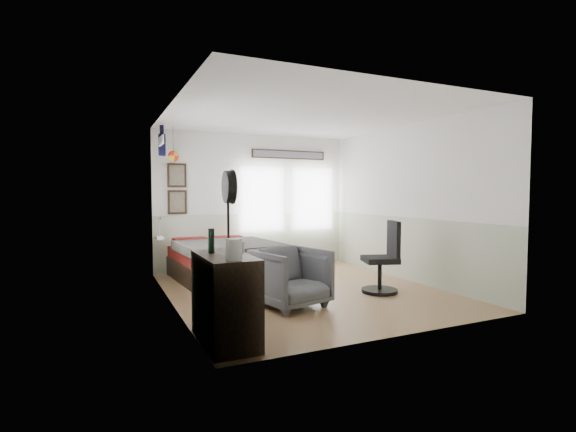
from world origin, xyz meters
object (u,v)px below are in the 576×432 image
Objects in this scene: bed at (225,262)px; dresser at (225,298)px; task_chair at (384,263)px; armchair at (291,278)px; nightstand at (255,259)px.

dresser is (-0.81, -2.88, 0.11)m from bed.
task_chair reaches higher than bed.
bed is 1.99m from armchair.
armchair is at bearing 38.21° from dresser.
task_chair is (1.99, -1.82, 0.11)m from bed.
bed is 2.61× the size of armchair.
bed is 2.99m from dresser.
dresser is at bearing -140.30° from task_chair.
bed is at bearing 74.19° from dresser.
dresser reaches higher than nightstand.
task_chair is at bearing -8.80° from armchair.
task_chair reaches higher than armchair.
task_chair reaches higher than dresser.
armchair reaches higher than nightstand.
nightstand is at bearing 134.05° from task_chair.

